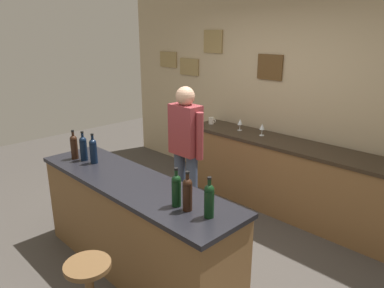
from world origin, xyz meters
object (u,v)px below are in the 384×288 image
object	(u,v)px
wine_bottle_a	(74,146)
coffee_mug	(212,121)
bartender	(186,147)
wine_bottle_f	(209,200)
wine_glass_a	(240,122)
wine_bottle_d	(176,189)
wine_bottle_c	(93,150)
wine_glass_b	(262,127)
wine_bottle_e	(187,193)
wine_bottle_b	(83,147)

from	to	relation	value
wine_bottle_a	coffee_mug	distance (m)	2.15
wine_bottle_a	bartender	bearing A→B (deg)	61.27
wine_bottle_f	wine_glass_a	bearing A→B (deg)	122.81
wine_bottle_d	wine_bottle_c	bearing A→B (deg)	178.26
wine_glass_b	coffee_mug	bearing A→B (deg)	-179.62
wine_bottle_c	wine_bottle_a	bearing A→B (deg)	-164.28
wine_glass_a	wine_bottle_e	bearing A→B (deg)	-61.31
wine_bottle_b	wine_bottle_e	xyz separation A→B (m)	(1.52, -0.00, 0.00)
wine_bottle_d	wine_glass_a	distance (m)	2.36
bartender	wine_glass_b	size ratio (longest dim) A/B	10.45
wine_glass_b	wine_bottle_c	bearing A→B (deg)	-105.38
wine_glass_b	coffee_mug	world-z (taller)	wine_glass_b
wine_bottle_e	wine_bottle_d	bearing A→B (deg)	-174.83
bartender	wine_bottle_d	bearing A→B (deg)	-46.73
wine_bottle_d	coffee_mug	world-z (taller)	wine_bottle_d
wine_bottle_d	wine_bottle_f	distance (m)	0.29
wine_bottle_e	wine_glass_b	xyz separation A→B (m)	(-0.80, 2.11, -0.05)
wine_bottle_a	wine_bottle_e	world-z (taller)	same
bartender	wine_bottle_d	world-z (taller)	bartender
bartender	wine_bottle_a	xyz separation A→B (m)	(-0.57, -1.04, 0.12)
wine_glass_a	wine_bottle_b	bearing A→B (deg)	-99.80
wine_bottle_d	wine_glass_b	bearing A→B (deg)	108.04
bartender	wine_bottle_a	bearing A→B (deg)	-118.73
wine_bottle_e	wine_glass_b	world-z (taller)	wine_bottle_e
wine_bottle_f	wine_bottle_c	bearing A→B (deg)	-179.72
wine_bottle_c	wine_glass_a	world-z (taller)	wine_bottle_c
wine_glass_a	wine_glass_b	bearing A→B (deg)	0.25
wine_bottle_f	wine_glass_b	bearing A→B (deg)	115.34
wine_bottle_f	wine_glass_b	world-z (taller)	wine_bottle_f
wine_bottle_b	wine_glass_a	xyz separation A→B (m)	(0.36, 2.10, -0.05)
wine_bottle_b	wine_bottle_a	bearing A→B (deg)	-158.16
wine_bottle_c	wine_bottle_d	size ratio (longest dim) A/B	1.00
wine_bottle_e	wine_glass_a	bearing A→B (deg)	118.69
wine_bottle_e	coffee_mug	bearing A→B (deg)	128.37
bartender	wine_glass_a	bearing A→B (deg)	94.93
wine_glass_b	wine_bottle_b	bearing A→B (deg)	-108.80
bartender	wine_glass_a	distance (m)	1.11
wine_bottle_e	wine_bottle_a	bearing A→B (deg)	-178.46
wine_bottle_c	wine_glass_a	xyz separation A→B (m)	(0.22, 2.08, -0.05)
coffee_mug	wine_glass_b	bearing A→B (deg)	0.38
wine_bottle_e	wine_glass_b	size ratio (longest dim) A/B	1.97
bartender	wine_glass_a	xyz separation A→B (m)	(-0.10, 1.11, 0.07)
wine_bottle_c	wine_bottle_d	xyz separation A→B (m)	(1.26, -0.04, 0.00)
wine_bottle_b	coffee_mug	xyz separation A→B (m)	(-0.15, 2.10, -0.11)
wine_bottle_a	wine_bottle_b	world-z (taller)	same
wine_bottle_d	wine_bottle_e	size ratio (longest dim) A/B	1.00
coffee_mug	wine_bottle_d	bearing A→B (deg)	-53.63
wine_glass_b	wine_bottle_d	bearing A→B (deg)	-71.96
wine_bottle_b	coffee_mug	distance (m)	2.11
wine_bottle_a	wine_bottle_d	xyz separation A→B (m)	(1.52, 0.03, 0.00)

